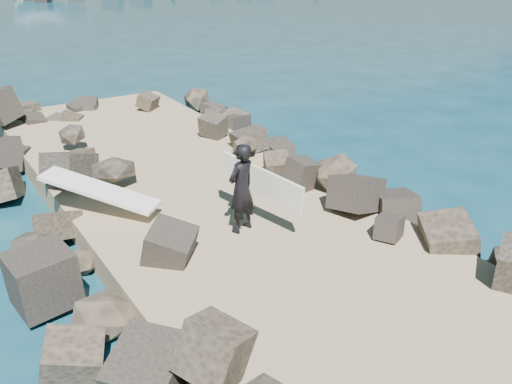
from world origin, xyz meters
The scene contains 6 objects.
ground centered at (0.00, 0.00, 0.00)m, with size 800.00×800.00×0.00m, color #0F384C.
jetty centered at (0.00, -2.00, 0.30)m, with size 6.00×26.00×0.60m, color #8C7759.
riprap_left centered at (-2.90, -1.50, 0.50)m, with size 2.60×22.00×1.00m, color black.
riprap_right centered at (2.90, -1.50, 0.50)m, with size 2.60×22.00×1.00m, color black.
surfboard_resting centered at (-2.35, 1.50, 1.04)m, with size 0.64×2.58×0.09m, color white.
surfer_with_board centered at (-0.12, -0.74, 1.53)m, with size 1.12×2.26×1.85m.
Camera 1 is at (-5.47, -9.62, 6.04)m, focal length 40.00 mm.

